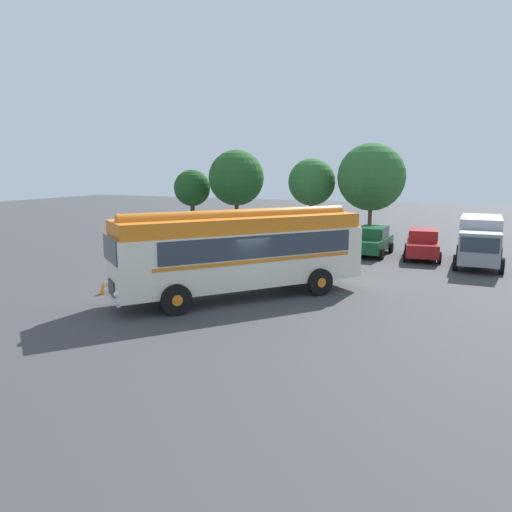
% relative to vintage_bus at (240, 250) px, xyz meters
% --- Properties ---
extents(ground_plane, '(120.00, 120.00, 0.00)m').
position_rel_vintage_bus_xyz_m(ground_plane, '(0.17, -0.18, -1.89)').
color(ground_plane, '#3D3D3F').
extents(vintage_bus, '(8.20, 9.41, 3.49)m').
position_rel_vintage_bus_xyz_m(vintage_bus, '(0.00, 0.00, 0.00)').
color(vintage_bus, silver).
rests_on(vintage_bus, ground).
extents(car_near_left, '(2.15, 4.30, 1.66)m').
position_rel_vintage_bus_xyz_m(car_near_left, '(-3.18, 11.61, -1.05)').
color(car_near_left, silver).
rests_on(car_near_left, ground).
extents(car_mid_left, '(1.96, 4.20, 1.66)m').
position_rel_vintage_bus_xyz_m(car_mid_left, '(-0.07, 11.64, -1.05)').
color(car_mid_left, silver).
rests_on(car_mid_left, ground).
extents(car_mid_right, '(2.07, 4.26, 1.66)m').
position_rel_vintage_bus_xyz_m(car_mid_right, '(2.81, 11.99, -1.05)').
color(car_mid_right, '#144C28').
rests_on(car_mid_right, ground).
extents(car_far_right, '(2.31, 4.36, 1.66)m').
position_rel_vintage_bus_xyz_m(car_far_right, '(5.67, 11.97, -1.05)').
color(car_far_right, maroon).
rests_on(car_far_right, ground).
extents(box_van, '(2.33, 5.77, 2.50)m').
position_rel_vintage_bus_xyz_m(box_van, '(8.62, 11.19, -0.53)').
color(box_van, '#B2B7BC').
rests_on(box_van, ground).
extents(tree_far_left, '(2.96, 2.94, 4.97)m').
position_rel_vintage_bus_xyz_m(tree_far_left, '(-12.99, 17.59, 1.63)').
color(tree_far_left, '#4C3823').
rests_on(tree_far_left, ground).
extents(tree_left_of_centre, '(4.31, 4.31, 6.49)m').
position_rel_vintage_bus_xyz_m(tree_left_of_centre, '(-8.93, 17.74, 2.47)').
color(tree_left_of_centre, '#4C3823').
rests_on(tree_left_of_centre, ground).
extents(tree_centre, '(3.47, 3.47, 5.80)m').
position_rel_vintage_bus_xyz_m(tree_centre, '(-2.94, 18.24, 2.20)').
color(tree_centre, '#4C3823').
rests_on(tree_centre, ground).
extents(tree_right_of_centre, '(4.71, 4.71, 6.82)m').
position_rel_vintage_bus_xyz_m(tree_right_of_centre, '(1.38, 17.96, 2.63)').
color(tree_right_of_centre, '#4C3823').
rests_on(tree_right_of_centre, ground).
extents(traffic_cone, '(0.36, 0.36, 0.55)m').
position_rel_vintage_bus_xyz_m(traffic_cone, '(-5.28, -1.89, -1.62)').
color(traffic_cone, orange).
rests_on(traffic_cone, ground).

